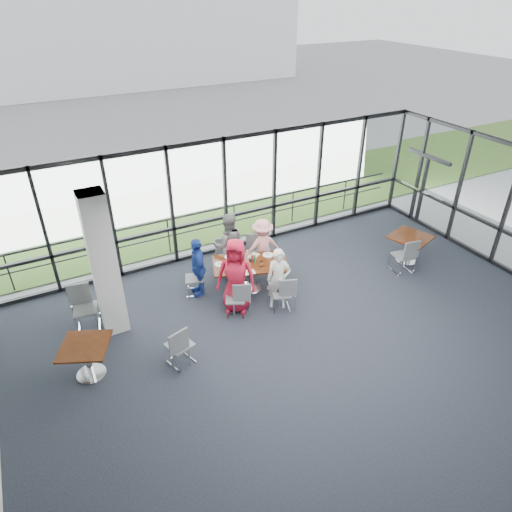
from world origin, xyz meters
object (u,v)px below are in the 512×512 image
main_table (250,268)px  diner_end (198,267)px  chair_main_end (194,278)px  structural_column (104,265)px  diner_far_left (228,245)px  chair_main_fl (228,257)px  chair_spare_lb (85,309)px  side_table_right (410,240)px  diner_near_right (279,279)px  diner_far_right (262,246)px  chair_main_nr (281,293)px  chair_spare_r (403,256)px  chair_main_nl (235,299)px  diner_near_left (236,276)px  chair_main_fr (261,252)px  chair_spare_la (180,345)px  side_table_left (85,350)px

main_table → diner_end: size_ratio=1.33×
chair_main_end → structural_column: bearing=-59.1°
structural_column → diner_far_left: (3.10, 0.79, -0.75)m
chair_main_fl → diner_far_left: bearing=90.7°
chair_spare_lb → side_table_right: bearing=-177.6°
diner_near_right → chair_main_fl: bearing=131.6°
diner_far_right → diner_end: diner_end is taller
diner_near_right → chair_main_nr: bearing=-54.2°
diner_near_right → side_table_right: bearing=30.8°
structural_column → chair_spare_r: (7.12, -1.21, -1.13)m
side_table_right → chair_main_nl: size_ratio=1.39×
side_table_right → chair_main_nl: 5.11m
diner_near_left → chair_spare_r: diner_near_left is taller
chair_main_fr → chair_spare_lb: size_ratio=0.92×
diner_near_right → chair_spare_lb: 4.25m
diner_far_left → chair_spare_la: 3.36m
main_table → chair_spare_r: (3.85, -1.13, -0.14)m
chair_spare_r → chair_main_nr: bearing=-171.9°
diner_end → chair_spare_lb: size_ratio=1.49×
diner_far_right → chair_spare_r: 3.64m
diner_near_right → chair_main_fr: size_ratio=1.61×
structural_column → chair_main_fl: 3.44m
chair_main_nr → diner_far_left: bearing=123.0°
diner_end → chair_main_fr: (1.87, 0.31, -0.29)m
diner_far_left → diner_near_left: bearing=88.0°
side_table_left → chair_main_fl: (3.88, 2.09, -0.19)m
side_table_right → chair_spare_lb: size_ratio=1.19×
side_table_left → chair_main_fr: (4.72, 1.86, -0.17)m
chair_main_end → diner_near_right: bearing=67.6°
diner_near_right → diner_near_left: bearing=-172.1°
chair_main_nr → diner_near_left: bearing=172.7°
diner_near_left → diner_end: size_ratio=1.20×
chair_main_end → diner_far_left: bearing=129.5°
chair_main_end → diner_near_left: bearing=51.2°
diner_near_right → diner_far_right: diner_near_right is taller
chair_main_nl → diner_far_right: bearing=68.7°
diner_near_right → diner_far_left: 1.83m
chair_main_nl → chair_spare_lb: size_ratio=0.86×
chair_spare_la → structural_column: bearing=100.0°
diner_far_left → chair_main_end: diner_far_left is taller
diner_far_left → diner_end: size_ratio=1.13×
diner_end → diner_near_right: bearing=55.8°
chair_main_fl → chair_spare_la: (-2.23, -2.59, 0.02)m
structural_column → diner_far_left: 3.29m
side_table_left → diner_near_left: diner_near_left is taller
diner_end → side_table_right: bearing=86.2°
chair_spare_r → diner_end: bearing=172.5°
diner_far_right → chair_main_fr: 0.32m
chair_main_nl → chair_spare_r: (4.60, -0.39, 0.04)m
structural_column → diner_near_left: (2.63, -0.64, -0.70)m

